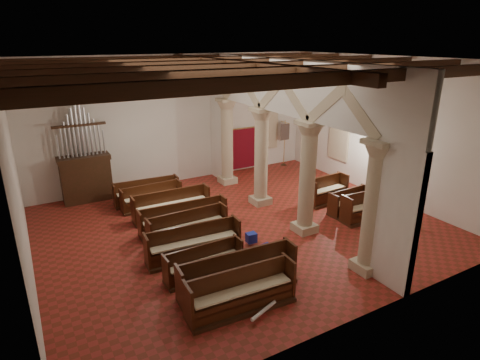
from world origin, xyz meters
name	(u,v)px	position (x,y,z in m)	size (l,w,h in m)	color
floor	(241,226)	(0.00, 0.00, 0.00)	(14.00, 14.00, 0.00)	maroon
ceiling	(241,59)	(0.00, 0.00, 6.00)	(14.00, 14.00, 0.00)	black
wall_back	(178,120)	(0.00, 6.00, 3.00)	(14.00, 0.02, 6.00)	white
wall_front	(372,208)	(0.00, -6.00, 3.00)	(14.00, 0.02, 6.00)	white
wall_left	(16,182)	(-7.00, 0.00, 3.00)	(0.02, 12.00, 6.00)	white
wall_right	(382,128)	(7.00, 0.00, 3.00)	(0.02, 12.00, 6.00)	white
ceiling_beams	(241,65)	(0.00, 0.00, 5.82)	(13.80, 11.80, 0.30)	#3C1F13
arcade	(284,128)	(1.80, 0.00, 3.56)	(0.90, 11.90, 6.00)	#BCA98B
window_right_a	(408,154)	(6.98, -1.50, 2.20)	(0.03, 1.00, 2.20)	#2D664C
window_right_b	(340,135)	(6.98, 2.50, 2.20)	(0.03, 1.00, 2.20)	#2D664C
window_back	(267,126)	(5.00, 5.98, 2.20)	(1.00, 0.03, 2.20)	#2D664C
pipe_organ	(85,170)	(-4.50, 5.50, 1.37)	(2.10, 0.85, 4.40)	#3C1F13
lectern	(102,188)	(-3.90, 5.46, 0.45)	(0.48, 0.49, 1.08)	#382411
dossal_curtain	(243,148)	(3.50, 5.92, 1.17)	(1.80, 0.07, 2.17)	maroon
processional_banner	(284,151)	(5.85, 5.49, 0.81)	(0.57, 0.73, 2.50)	#3C1F13
hymnal_box_a	(250,282)	(-1.78, -3.65, 0.27)	(0.34, 0.28, 0.34)	#153596
hymnal_box_b	(266,249)	(-0.39, -2.33, 0.26)	(0.32, 0.26, 0.32)	#191594
hymnal_box_c	(251,238)	(-0.41, -1.42, 0.27)	(0.34, 0.27, 0.34)	navy
tube_heater_a	(264,311)	(-2.06, -4.77, 0.16)	(0.10, 0.10, 0.96)	white
tube_heater_b	(203,307)	(-3.35, -3.89, 0.16)	(0.10, 0.10, 0.98)	white
nave_pew_0	(241,297)	(-2.42, -4.26, 0.38)	(2.96, 0.90, 1.14)	#3C1F13
nave_pew_1	(238,279)	(-2.09, -3.52, 0.38)	(3.45, 0.97, 1.15)	#3C1F13
nave_pew_2	(204,266)	(-2.60, -2.36, 0.31)	(2.41, 0.68, 0.95)	#3C1F13
nave_pew_3	(194,247)	(-2.44, -1.24, 0.36)	(3.10, 0.93, 1.09)	#3C1F13
nave_pew_4	(188,231)	(-2.14, -0.05, 0.35)	(2.85, 0.76, 1.06)	#3C1F13
nave_pew_5	(184,222)	(-1.98, 0.74, 0.34)	(3.28, 0.82, 1.04)	#3C1F13
nave_pew_6	(172,209)	(-1.96, 2.03, 0.36)	(3.05, 0.78, 1.09)	#3C1F13
nave_pew_7	(152,200)	(-2.35, 3.33, 0.33)	(2.51, 0.71, 0.99)	#3C1F13
nave_pew_8	(147,195)	(-2.35, 4.01, 0.33)	(2.77, 0.82, 1.00)	#3C1F13
aisle_pew_0	(368,210)	(4.54, -1.90, 0.38)	(2.24, 0.88, 1.12)	#3C1F13
aisle_pew_1	(350,205)	(4.43, -1.05, 0.32)	(1.96, 0.75, 0.97)	#3C1F13
aisle_pew_2	(327,194)	(4.33, 0.20, 0.39)	(1.95, 0.88, 1.15)	#3C1F13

